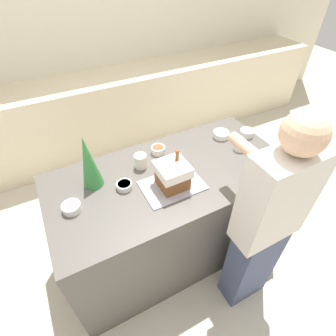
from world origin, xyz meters
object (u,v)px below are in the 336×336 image
object	(u,v)px
baking_tray	(172,185)
gingerbread_house	(172,175)
candy_bowl_far_right	(72,207)
candy_bowl_front_corner	(247,133)
mug	(141,161)
candy_bowl_behind_tray	(221,134)
candy_bowl_near_tray_right	(240,146)
decorative_tree	(88,162)
person	(265,226)
candy_bowl_far_left	(124,185)
candy_bowl_near_tray_left	(158,150)

from	to	relation	value
baking_tray	gingerbread_house	distance (m)	0.10
candy_bowl_far_right	baking_tray	bearing A→B (deg)	-8.78
candy_bowl_front_corner	mug	distance (m)	0.91
baking_tray	gingerbread_house	bearing A→B (deg)	32.92
candy_bowl_behind_tray	candy_bowl_near_tray_right	distance (m)	0.20
candy_bowl_behind_tray	baking_tray	bearing A→B (deg)	-153.55
decorative_tree	baking_tray	bearing A→B (deg)	-29.69
candy_bowl_behind_tray	person	world-z (taller)	person
candy_bowl_behind_tray	candy_bowl_far_left	xyz separation A→B (m)	(-0.90, -0.18, -0.00)
candy_bowl_front_corner	candy_bowl_near_tray_left	xyz separation A→B (m)	(-0.73, 0.13, -0.00)
candy_bowl_near_tray_left	mug	bearing A→B (deg)	-153.69
candy_bowl_far_right	candy_bowl_near_tray_right	xyz separation A→B (m)	(1.27, 0.01, -0.00)
candy_bowl_behind_tray	mug	xyz separation A→B (m)	(-0.72, -0.04, 0.03)
candy_bowl_front_corner	mug	world-z (taller)	mug
candy_bowl_front_corner	candy_bowl_near_tray_right	distance (m)	0.20
baking_tray	candy_bowl_near_tray_left	world-z (taller)	candy_bowl_near_tray_left
baking_tray	candy_bowl_near_tray_left	distance (m)	0.36
baking_tray	person	bearing A→B (deg)	-53.52
candy_bowl_near_tray_left	person	world-z (taller)	person
candy_bowl_near_tray_right	mug	distance (m)	0.77
candy_bowl_far_right	candy_bowl_far_left	world-z (taller)	candy_bowl_far_right
decorative_tree	mug	bearing A→B (deg)	1.83
candy_bowl_far_left	mug	distance (m)	0.23
gingerbread_house	candy_bowl_far_right	size ratio (longest dim) A/B	2.22
decorative_tree	candy_bowl_front_corner	xyz separation A→B (m)	(1.25, -0.03, -0.16)
mug	candy_bowl_far_right	bearing A→B (deg)	-161.79
candy_bowl_far_right	mug	size ratio (longest dim) A/B	1.07
candy_bowl_behind_tray	candy_bowl_near_tray_right	world-z (taller)	candy_bowl_behind_tray
person	candy_bowl_far_right	bearing A→B (deg)	149.21
candy_bowl_near_tray_right	candy_bowl_behind_tray	bearing A→B (deg)	98.59
candy_bowl_near_tray_left	candy_bowl_near_tray_right	bearing A→B (deg)	-23.68
baking_tray	candy_bowl_behind_tray	world-z (taller)	candy_bowl_behind_tray
candy_bowl_front_corner	candy_bowl_behind_tray	world-z (taller)	candy_bowl_front_corner
candy_bowl_front_corner	candy_bowl_near_tray_left	distance (m)	0.75
candy_bowl_far_right	candy_bowl_front_corner	distance (m)	1.43
candy_bowl_far_left	mug	bearing A→B (deg)	38.65
person	mug	bearing A→B (deg)	121.82
baking_tray	candy_bowl_far_left	size ratio (longest dim) A/B	3.86
mug	candy_bowl_behind_tray	bearing A→B (deg)	2.95
decorative_tree	candy_bowl_far_right	size ratio (longest dim) A/B	3.37
baking_tray	candy_bowl_far_right	bearing A→B (deg)	171.22
gingerbread_house	candy_bowl_far_left	world-z (taller)	gingerbread_house
gingerbread_house	person	distance (m)	0.64
mug	baking_tray	bearing A→B (deg)	-68.16
decorative_tree	candy_bowl_behind_tray	xyz separation A→B (m)	(1.06, 0.05, -0.16)
candy_bowl_far_right	candy_bowl_near_tray_right	distance (m)	1.27
candy_bowl_near_tray_left	baking_tray	bearing A→B (deg)	-101.23
candy_bowl_front_corner	candy_bowl_far_left	world-z (taller)	candy_bowl_front_corner
gingerbread_house	candy_bowl_near_tray_left	world-z (taller)	gingerbread_house
candy_bowl_front_corner	candy_bowl_near_tray_right	bearing A→B (deg)	-144.22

